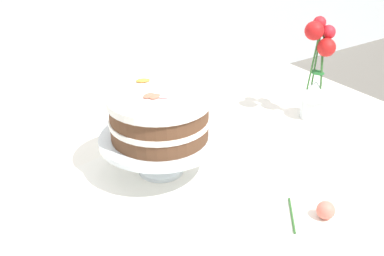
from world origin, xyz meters
TOP-DOWN VIEW (x-y plane):
  - dining_table at (0.00, -0.02)m, footprint 1.40×1.00m
  - linen_napkin at (-0.11, 0.06)m, footprint 0.37×0.37m
  - cake_stand at (-0.11, 0.06)m, footprint 0.29×0.29m
  - layer_cake at (-0.11, 0.06)m, footprint 0.24×0.24m
  - flower_vase at (0.42, 0.06)m, footprint 0.10×0.09m
  - fallen_rose at (0.09, -0.29)m, footprint 0.11×0.11m

SIDE VIEW (x-z plane):
  - dining_table at x=0.00m, z-range 0.28..1.02m
  - linen_napkin at x=-0.11m, z-range 0.74..0.74m
  - fallen_rose at x=0.09m, z-range 0.74..0.78m
  - cake_stand at x=-0.11m, z-range 0.77..0.87m
  - flower_vase at x=0.42m, z-range 0.72..1.02m
  - layer_cake at x=-0.11m, z-range 0.84..0.95m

